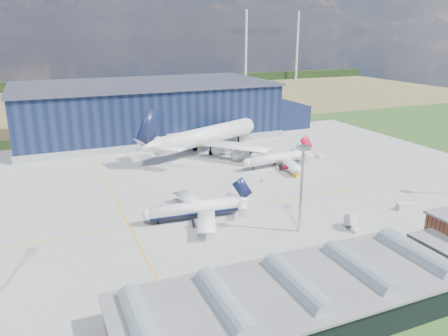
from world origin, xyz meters
TOP-DOWN VIEW (x-y plane):
  - ground at (0.00, 0.00)m, footprint 600.00×600.00m
  - apron at (0.00, 10.00)m, footprint 220.00×160.00m
  - farmland at (0.00, 220.00)m, footprint 600.00×220.00m
  - treeline at (0.00, 300.00)m, footprint 600.00×8.00m
  - hangar at (2.81, 94.80)m, footprint 145.00×62.00m
  - glass_concourse at (-6.45, -60.00)m, footprint 78.00×23.00m
  - light_mast_center at (10.00, -30.00)m, footprint 2.60×2.60m
  - airliner_navy at (-12.47, -12.00)m, footprint 34.75×34.11m
  - airliner_red at (32.74, 22.00)m, footprint 35.69×35.05m
  - airliner_widebody at (16.00, 52.59)m, footprint 90.32×89.60m
  - gse_tug_b at (33.40, 8.36)m, footprint 1.98×2.90m
  - gse_van_a at (46.47, -29.86)m, footprint 5.32×3.39m
  - gse_cart_a at (55.62, 26.00)m, footprint 2.33×3.23m
  - gse_tug_c at (15.71, 62.00)m, footprint 2.34×3.65m
  - gse_cart_b at (21.43, 7.90)m, footprint 3.72×3.20m
  - gse_van_c at (19.96, -46.00)m, footprint 5.87×3.39m
  - airstair at (23.42, -33.76)m, footprint 3.24×5.07m
  - car_a at (9.31, -48.00)m, footprint 3.57×1.82m
  - car_b at (21.97, -48.00)m, footprint 4.03×1.88m

SIDE VIEW (x-z plane):
  - ground at x=0.00m, z-range 0.00..0.00m
  - farmland at x=0.00m, z-range -0.01..0.01m
  - apron at x=0.00m, z-range -0.01..0.07m
  - car_a at x=9.31m, z-range 0.00..1.17m
  - gse_tug_b at x=33.40m, z-range 0.00..1.23m
  - car_b at x=21.97m, z-range 0.00..1.28m
  - gse_cart_a at x=55.62m, z-range 0.00..1.31m
  - gse_cart_b at x=21.43m, z-range 0.00..1.36m
  - gse_tug_c at x=15.71m, z-range 0.00..1.57m
  - gse_van_a at x=46.47m, z-range 0.00..2.15m
  - gse_van_c at x=19.96m, z-range 0.00..2.67m
  - airstair at x=23.42m, z-range 0.00..3.02m
  - glass_concourse at x=-6.45m, z-range -0.61..7.99m
  - treeline at x=0.00m, z-range 0.00..8.00m
  - airliner_navy at x=-12.47m, z-range 0.00..10.54m
  - airliner_red at x=32.74m, z-range 0.00..10.69m
  - airliner_widebody at x=16.00m, z-range 0.00..22.32m
  - hangar at x=2.81m, z-range -1.43..24.67m
  - light_mast_center at x=10.00m, z-range 3.93..26.93m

